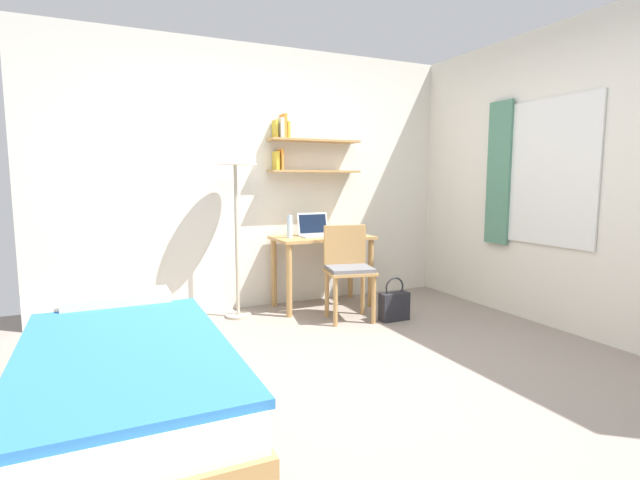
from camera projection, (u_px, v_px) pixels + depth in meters
name	position (u px, v px, depth m)	size (l,w,h in m)	color
ground_plane	(367.00, 375.00, 3.15)	(5.28, 5.28, 0.00)	gray
wall_back	(267.00, 178.00, 4.81)	(4.40, 0.27, 2.60)	silver
wall_right	(582.00, 178.00, 3.87)	(0.10, 4.40, 2.60)	silver
bed	(125.00, 383.00, 2.46)	(0.96, 2.05, 0.54)	#B2844C
desk	(322.00, 250.00, 4.81)	(0.98, 0.53, 0.72)	#B2844C
desk_chair	(348.00, 266.00, 4.39)	(0.49, 0.46, 0.87)	#B2844C
standing_lamp	(235.00, 162.00, 4.33)	(0.41, 0.41, 1.64)	#B2A893
laptop	(315.00, 230.00, 4.81)	(0.34, 0.24, 0.23)	#B7BABF
water_bottle	(290.00, 227.00, 4.64)	(0.06, 0.06, 0.22)	silver
book_stack	(349.00, 233.00, 4.91)	(0.19, 0.21, 0.04)	#333338
handbag	(394.00, 305.00, 4.37)	(0.28, 0.11, 0.41)	#232328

